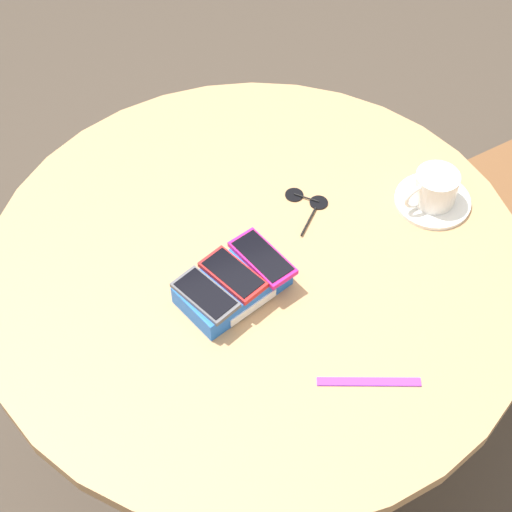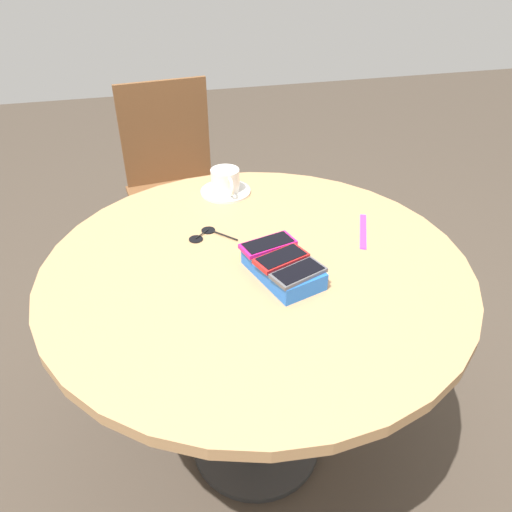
{
  "view_description": "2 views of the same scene",
  "coord_description": "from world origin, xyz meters",
  "px_view_note": "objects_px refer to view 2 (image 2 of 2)",
  "views": [
    {
      "loc": [
        -0.4,
        -0.92,
        1.99
      ],
      "look_at": [
        0.0,
        0.0,
        0.74
      ],
      "focal_mm": 60.0,
      "sensor_mm": 36.0,
      "label": 1
    },
    {
      "loc": [
        -0.97,
        0.24,
        1.43
      ],
      "look_at": [
        0.0,
        0.0,
        0.74
      ],
      "focal_mm": 35.0,
      "sensor_mm": 36.0,
      "label": 2
    }
  ],
  "objects_px": {
    "phone_red": "(281,258)",
    "chair_near_window": "(177,191)",
    "phone_box": "(283,268)",
    "round_table": "(256,295)",
    "phone_gray": "(298,273)",
    "sunglasses": "(205,235)",
    "phone_magenta": "(268,245)",
    "coffee_cup": "(226,180)",
    "lanyard_strap": "(363,231)",
    "saucer": "(226,191)"
  },
  "relations": [
    {
      "from": "coffee_cup",
      "to": "chair_near_window",
      "type": "relative_size",
      "value": 0.13
    },
    {
      "from": "round_table",
      "to": "chair_near_window",
      "type": "relative_size",
      "value": 1.17
    },
    {
      "from": "coffee_cup",
      "to": "lanyard_strap",
      "type": "relative_size",
      "value": 0.67
    },
    {
      "from": "saucer",
      "to": "sunglasses",
      "type": "height_order",
      "value": "saucer"
    },
    {
      "from": "round_table",
      "to": "lanyard_strap",
      "type": "height_order",
      "value": "lanyard_strap"
    },
    {
      "from": "round_table",
      "to": "phone_magenta",
      "type": "height_order",
      "value": "phone_magenta"
    },
    {
      "from": "round_table",
      "to": "sunglasses",
      "type": "height_order",
      "value": "sunglasses"
    },
    {
      "from": "phone_box",
      "to": "lanyard_strap",
      "type": "height_order",
      "value": "phone_box"
    },
    {
      "from": "phone_box",
      "to": "round_table",
      "type": "bearing_deg",
      "value": 35.72
    },
    {
      "from": "phone_red",
      "to": "coffee_cup",
      "type": "distance_m",
      "value": 0.45
    },
    {
      "from": "phone_magenta",
      "to": "coffee_cup",
      "type": "xyz_separation_m",
      "value": [
        0.39,
        0.03,
        -0.01
      ]
    },
    {
      "from": "saucer",
      "to": "coffee_cup",
      "type": "distance_m",
      "value": 0.04
    },
    {
      "from": "phone_red",
      "to": "sunglasses",
      "type": "distance_m",
      "value": 0.27
    },
    {
      "from": "phone_gray",
      "to": "phone_red",
      "type": "distance_m",
      "value": 0.07
    },
    {
      "from": "phone_box",
      "to": "saucer",
      "type": "xyz_separation_m",
      "value": [
        0.45,
        0.05,
        -0.02
      ]
    },
    {
      "from": "phone_magenta",
      "to": "phone_red",
      "type": "bearing_deg",
      "value": -166.9
    },
    {
      "from": "coffee_cup",
      "to": "phone_gray",
      "type": "bearing_deg",
      "value": -172.86
    },
    {
      "from": "phone_gray",
      "to": "sunglasses",
      "type": "distance_m",
      "value": 0.33
    },
    {
      "from": "phone_red",
      "to": "coffee_cup",
      "type": "relative_size",
      "value": 1.16
    },
    {
      "from": "phone_red",
      "to": "chair_near_window",
      "type": "distance_m",
      "value": 1.07
    },
    {
      "from": "chair_near_window",
      "to": "saucer",
      "type": "bearing_deg",
      "value": -168.68
    },
    {
      "from": "phone_gray",
      "to": "phone_magenta",
      "type": "relative_size",
      "value": 0.95
    },
    {
      "from": "phone_box",
      "to": "sunglasses",
      "type": "bearing_deg",
      "value": 33.88
    },
    {
      "from": "phone_magenta",
      "to": "saucer",
      "type": "xyz_separation_m",
      "value": [
        0.39,
        0.03,
        -0.04
      ]
    },
    {
      "from": "phone_box",
      "to": "phone_magenta",
      "type": "xyz_separation_m",
      "value": [
        0.06,
        0.02,
        0.03
      ]
    },
    {
      "from": "phone_gray",
      "to": "phone_red",
      "type": "xyz_separation_m",
      "value": [
        0.06,
        0.02,
        0.0
      ]
    },
    {
      "from": "coffee_cup",
      "to": "sunglasses",
      "type": "distance_m",
      "value": 0.25
    },
    {
      "from": "phone_red",
      "to": "saucer",
      "type": "height_order",
      "value": "phone_red"
    },
    {
      "from": "phone_box",
      "to": "sunglasses",
      "type": "height_order",
      "value": "phone_box"
    },
    {
      "from": "chair_near_window",
      "to": "coffee_cup",
      "type": "bearing_deg",
      "value": -168.7
    },
    {
      "from": "coffee_cup",
      "to": "chair_near_window",
      "type": "height_order",
      "value": "chair_near_window"
    },
    {
      "from": "phone_gray",
      "to": "saucer",
      "type": "xyz_separation_m",
      "value": [
        0.51,
        0.06,
        -0.04
      ]
    },
    {
      "from": "chair_near_window",
      "to": "round_table",
      "type": "bearing_deg",
      "value": -173.33
    },
    {
      "from": "phone_box",
      "to": "saucer",
      "type": "relative_size",
      "value": 1.44
    },
    {
      "from": "round_table",
      "to": "phone_box",
      "type": "bearing_deg",
      "value": -144.28
    },
    {
      "from": "phone_box",
      "to": "phone_gray",
      "type": "relative_size",
      "value": 1.62
    },
    {
      "from": "phone_magenta",
      "to": "sunglasses",
      "type": "xyz_separation_m",
      "value": [
        0.16,
        0.13,
        -0.05
      ]
    },
    {
      "from": "round_table",
      "to": "chair_near_window",
      "type": "bearing_deg",
      "value": 6.67
    },
    {
      "from": "phone_box",
      "to": "saucer",
      "type": "height_order",
      "value": "phone_box"
    },
    {
      "from": "phone_box",
      "to": "phone_gray",
      "type": "xyz_separation_m",
      "value": [
        -0.06,
        -0.02,
        0.03
      ]
    },
    {
      "from": "saucer",
      "to": "chair_near_window",
      "type": "relative_size",
      "value": 0.17
    },
    {
      "from": "round_table",
      "to": "chair_near_window",
      "type": "height_order",
      "value": "chair_near_window"
    },
    {
      "from": "phone_gray",
      "to": "phone_magenta",
      "type": "xyz_separation_m",
      "value": [
        0.12,
        0.04,
        0.0
      ]
    },
    {
      "from": "round_table",
      "to": "phone_red",
      "type": "bearing_deg",
      "value": -145.72
    },
    {
      "from": "phone_box",
      "to": "chair_near_window",
      "type": "height_order",
      "value": "chair_near_window"
    },
    {
      "from": "round_table",
      "to": "phone_gray",
      "type": "relative_size",
      "value": 7.7
    },
    {
      "from": "sunglasses",
      "to": "chair_near_window",
      "type": "xyz_separation_m",
      "value": [
        0.79,
        0.01,
        -0.26
      ]
    },
    {
      "from": "chair_near_window",
      "to": "lanyard_strap",
      "type": "bearing_deg",
      "value": -154.03
    },
    {
      "from": "saucer",
      "to": "lanyard_strap",
      "type": "distance_m",
      "value": 0.44
    },
    {
      "from": "saucer",
      "to": "chair_near_window",
      "type": "xyz_separation_m",
      "value": [
        0.56,
        0.11,
        -0.26
      ]
    }
  ]
}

